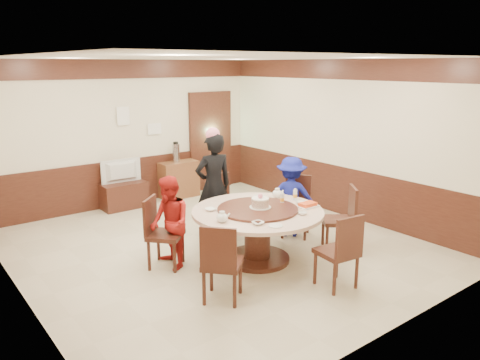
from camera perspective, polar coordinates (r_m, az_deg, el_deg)
room at (r=6.91m, az=-2.88°, el=0.22°), size 6.00×6.04×2.84m
banquet_table at (r=6.57m, az=2.15°, el=-5.47°), size 1.83×1.83×0.78m
chair_0 at (r=7.65m, az=6.81°, el=-4.51°), size 0.62×0.62×0.97m
chair_1 at (r=7.71m, az=-2.11°, el=-4.29°), size 0.51×0.52×0.97m
chair_2 at (r=6.55m, az=-9.21°, el=-7.85°), size 0.62×0.62×0.97m
chair_3 at (r=5.59m, az=-2.20°, el=-11.61°), size 0.62×0.62×0.97m
chair_4 at (r=6.02m, az=11.78°, el=-9.99°), size 0.49×0.50×0.97m
chair_5 at (r=7.19m, az=11.95°, el=-5.97°), size 0.62×0.62×0.97m
person_standing at (r=7.41m, az=-3.24°, el=-0.73°), size 0.67×0.50×1.68m
person_red at (r=6.38m, az=-8.55°, el=-5.21°), size 0.56×0.68×1.28m
person_blue at (r=7.55m, az=6.24°, el=-2.03°), size 0.93×0.93×1.29m
birthday_cake at (r=6.49m, az=2.48°, el=-2.78°), size 0.30×0.30×0.20m
teapot_left at (r=5.99m, az=-2.20°, el=-4.61°), size 0.17×0.15×0.13m
teapot_right at (r=7.09m, az=4.56°, el=-1.68°), size 0.17×0.15×0.13m
bowl_0 at (r=6.47m, az=-3.64°, el=-3.61°), size 0.14×0.14×0.04m
bowl_1 at (r=6.35m, az=7.63°, el=-4.03°), size 0.12×0.12×0.04m
bowl_2 at (r=5.92m, az=2.19°, el=-5.27°), size 0.15×0.15×0.04m
bowl_3 at (r=6.82m, az=7.40°, el=-2.71°), size 0.15×0.15×0.05m
saucer_near at (r=5.87m, az=4.36°, el=-5.58°), size 0.18×0.18×0.01m
saucer_far at (r=7.14m, az=2.37°, el=-1.99°), size 0.18×0.18×0.01m
shrimp_platter at (r=6.69m, az=8.26°, el=-3.03°), size 0.30×0.20×0.06m
bottle_0 at (r=6.76m, az=5.17°, el=-2.30°), size 0.06×0.06×0.16m
bottle_1 at (r=6.97m, az=6.73°, el=-1.84°), size 0.06×0.06×0.16m
tv_stand at (r=9.31m, az=-13.96°, el=-1.83°), size 0.85×0.45×0.50m
television at (r=9.19m, az=-14.13°, el=1.02°), size 0.78×0.14×0.45m
side_cabinet at (r=9.84m, az=-7.48°, el=0.08°), size 0.80×0.40×0.75m
thermos at (r=9.70m, az=-7.81°, el=3.28°), size 0.15×0.15×0.38m
notice_left at (r=9.28m, az=-14.03°, el=7.58°), size 0.25×0.00×0.35m
notice_right at (r=9.60m, az=-10.37°, el=6.15°), size 0.30×0.00×0.22m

